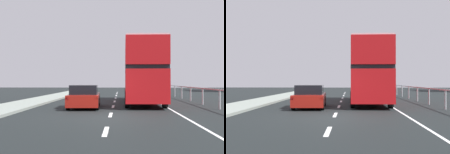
# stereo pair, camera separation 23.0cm
# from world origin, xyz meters

# --- Properties ---
(ground_plane) EXTENTS (75.34, 120.00, 0.10)m
(ground_plane) POSITION_xyz_m (0.00, 0.00, -0.05)
(ground_plane) COLOR black
(lane_paint_markings) EXTENTS (3.48, 46.00, 0.01)m
(lane_paint_markings) POSITION_xyz_m (2.16, 8.59, 0.00)
(lane_paint_markings) COLOR silver
(lane_paint_markings) RESTS_ON ground
(bridge_side_railing) EXTENTS (0.10, 42.00, 1.16)m
(bridge_side_railing) POSITION_xyz_m (6.14, 9.00, 0.93)
(bridge_side_railing) COLOR #ABAFB3
(bridge_side_railing) RESTS_ON ground
(double_decker_bus_red) EXTENTS (2.67, 11.31, 4.29)m
(double_decker_bus_red) POSITION_xyz_m (2.06, 8.61, 2.30)
(double_decker_bus_red) COLOR red
(double_decker_bus_red) RESTS_ON ground
(hatchback_car_near) EXTENTS (2.00, 4.60, 1.38)m
(hatchback_car_near) POSITION_xyz_m (-1.72, 4.65, 0.67)
(hatchback_car_near) COLOR maroon
(hatchback_car_near) RESTS_ON ground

